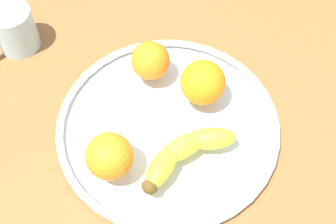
% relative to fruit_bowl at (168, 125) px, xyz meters
% --- Properties ---
extents(ground_plane, '(1.58, 1.58, 0.04)m').
position_rel_fruit_bowl_xyz_m(ground_plane, '(0.00, 0.00, -0.03)').
color(ground_plane, brown).
extents(fruit_bowl, '(0.35, 0.35, 0.02)m').
position_rel_fruit_bowl_xyz_m(fruit_bowl, '(0.00, 0.00, 0.00)').
color(fruit_bowl, silver).
rests_on(fruit_bowl, ground_plane).
extents(banana, '(0.17, 0.08, 0.03)m').
position_rel_fruit_bowl_xyz_m(banana, '(0.03, 0.06, 0.03)').
color(banana, yellow).
rests_on(banana, fruit_bowl).
extents(orange_back_right, '(0.07, 0.07, 0.07)m').
position_rel_fruit_bowl_xyz_m(orange_back_right, '(0.11, 0.00, 0.04)').
color(orange_back_right, orange).
rests_on(orange_back_right, fruit_bowl).
extents(orange_front_right, '(0.07, 0.07, 0.07)m').
position_rel_fruit_bowl_xyz_m(orange_front_right, '(-0.07, 0.00, 0.04)').
color(orange_front_right, orange).
rests_on(orange_front_right, fruit_bowl).
extents(orange_center, '(0.06, 0.06, 0.06)m').
position_rel_fruit_bowl_xyz_m(orange_center, '(-0.05, -0.09, 0.04)').
color(orange_center, orange).
rests_on(orange_center, fruit_bowl).
extents(ambient_mug, '(0.11, 0.07, 0.08)m').
position_rel_fruit_bowl_xyz_m(ambient_mug, '(0.08, -0.31, 0.03)').
color(ambient_mug, silver).
rests_on(ambient_mug, ground_plane).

